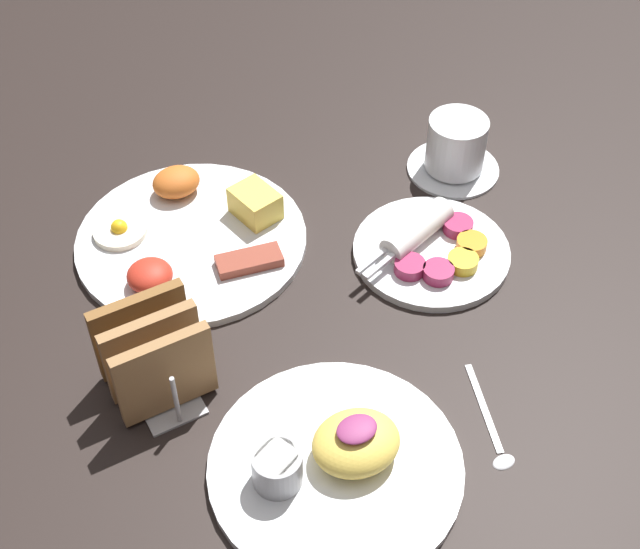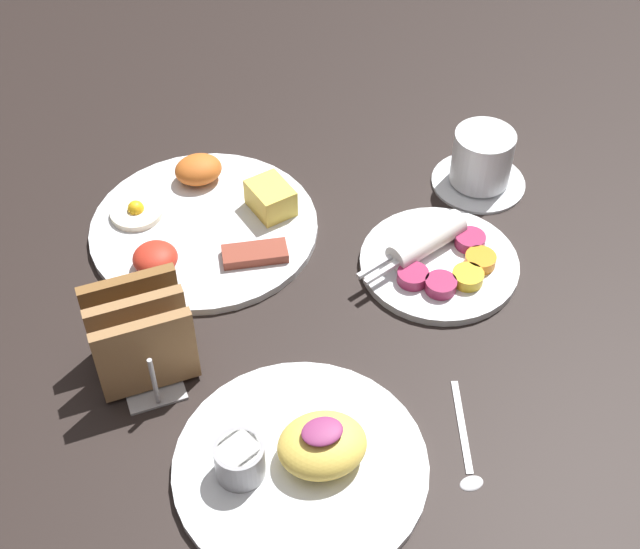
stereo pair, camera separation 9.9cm
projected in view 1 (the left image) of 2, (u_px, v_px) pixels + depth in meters
The scene contains 7 objects.
ground_plane at pixel (292, 344), 0.96m from camera, with size 3.00×3.00×0.00m, color black.
plate_breakfast at pixel (191, 234), 1.07m from camera, with size 0.28×0.28×0.05m.
plate_condiments at pixel (431, 248), 1.05m from camera, with size 0.20×0.19×0.04m.
plate_foreground at pixel (335, 460), 0.85m from camera, with size 0.25×0.25×0.06m.
toast_rack at pixel (154, 356), 0.89m from camera, with size 0.10×0.12×0.10m.
coffee_cup at pixel (456, 148), 1.14m from camera, with size 0.12×0.12×0.08m.
teaspoon at pixel (494, 432), 0.88m from camera, with size 0.05×0.12×0.01m.
Camera 1 is at (-0.27, -0.55, 0.75)m, focal length 50.00 mm.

